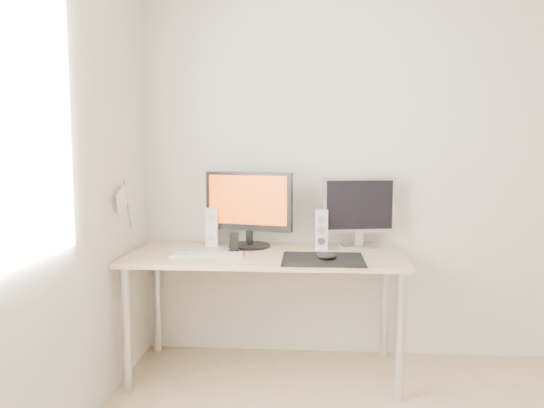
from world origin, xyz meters
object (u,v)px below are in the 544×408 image
object	(u,v)px
mouse	(327,257)
keyboard	(208,255)
desk	(265,266)
phone_dock	(234,246)
second_monitor	(359,208)
speaker_left	(212,227)
speaker_right	(321,229)
main_monitor	(249,206)

from	to	relation	value
mouse	keyboard	world-z (taller)	mouse
desk	phone_dock	distance (m)	0.22
phone_dock	second_monitor	bearing A→B (deg)	16.34
speaker_left	keyboard	size ratio (longest dim) A/B	0.56
desk	second_monitor	bearing A→B (deg)	21.87
speaker_right	phone_dock	world-z (taller)	speaker_right
desk	second_monitor	size ratio (longest dim) A/B	3.55
desk	phone_dock	bearing A→B (deg)	178.00
mouse	phone_dock	bearing A→B (deg)	160.11
mouse	second_monitor	size ratio (longest dim) A/B	0.24
second_monitor	keyboard	distance (m)	0.97
mouse	keyboard	size ratio (longest dim) A/B	0.25
second_monitor	keyboard	world-z (taller)	second_monitor
main_monitor	speaker_left	world-z (taller)	main_monitor
speaker_right	phone_dock	xyz separation A→B (m)	(-0.51, -0.15, -0.08)
second_monitor	phone_dock	bearing A→B (deg)	-163.66
mouse	main_monitor	world-z (taller)	main_monitor
speaker_left	speaker_right	bearing A→B (deg)	-3.60
main_monitor	phone_dock	distance (m)	0.28
mouse	keyboard	distance (m)	0.68
mouse	second_monitor	xyz separation A→B (m)	(0.21, 0.41, 0.22)
mouse	speaker_left	xyz separation A→B (m)	(-0.70, 0.39, 0.10)
main_monitor	mouse	bearing A→B (deg)	-37.27
mouse	desk	bearing A→B (deg)	151.97
main_monitor	speaker_right	xyz separation A→B (m)	(0.45, -0.01, -0.13)
keyboard	speaker_left	bearing A→B (deg)	95.24
keyboard	mouse	bearing A→B (deg)	-6.12
desk	main_monitor	world-z (taller)	main_monitor
mouse	phone_dock	xyz separation A→B (m)	(-0.54, 0.19, 0.01)
second_monitor	phone_dock	distance (m)	0.80
desk	speaker_left	bearing A→B (deg)	150.44
main_monitor	phone_dock	bearing A→B (deg)	-112.66
main_monitor	keyboard	xyz separation A→B (m)	(-0.20, -0.29, -0.25)
desk	phone_dock	xyz separation A→B (m)	(-0.18, 0.01, 0.11)
mouse	second_monitor	distance (m)	0.51
speaker_right	keyboard	bearing A→B (deg)	-157.33
keyboard	phone_dock	world-z (taller)	phone_dock
speaker_left	keyboard	xyz separation A→B (m)	(0.03, -0.31, -0.11)
main_monitor	speaker_left	bearing A→B (deg)	173.06
keyboard	second_monitor	bearing A→B (deg)	21.17
second_monitor	speaker_right	size ratio (longest dim) A/B	1.88
speaker_left	phone_dock	world-z (taller)	speaker_left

